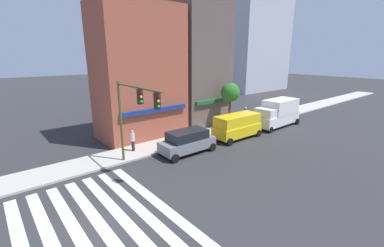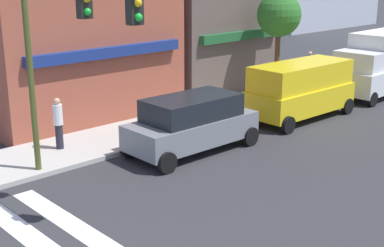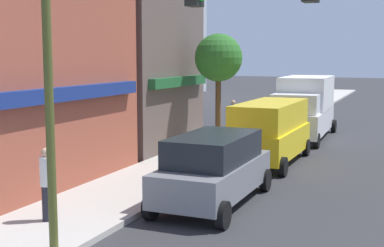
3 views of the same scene
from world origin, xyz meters
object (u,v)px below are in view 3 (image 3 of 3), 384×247
(suv_grey, at_px, (214,167))
(street_tree, at_px, (218,59))
(box_truck_white, at_px, (304,106))
(pedestrian_blue_shirt, at_px, (233,117))
(traffic_signal, at_px, (144,33))
(pedestrian_white_shirt, at_px, (47,183))
(van_yellow, at_px, (270,130))

(suv_grey, height_order, street_tree, street_tree)
(box_truck_white, relative_size, pedestrian_blue_shirt, 3.54)
(suv_grey, distance_m, street_tree, 9.05)
(box_truck_white, xyz_separation_m, street_tree, (-4.84, 2.80, 2.36))
(traffic_signal, xyz_separation_m, pedestrian_white_shirt, (1.47, 3.41, -3.40))
(pedestrian_white_shirt, relative_size, street_tree, 0.36)
(suv_grey, height_order, pedestrian_white_shirt, suv_grey)
(van_yellow, height_order, pedestrian_white_shirt, van_yellow)
(street_tree, bearing_deg, suv_grey, -160.93)
(suv_grey, distance_m, pedestrian_blue_shirt, 11.73)
(van_yellow, height_order, street_tree, street_tree)
(van_yellow, xyz_separation_m, street_tree, (1.95, 2.80, 2.66))
(suv_grey, height_order, pedestrian_blue_shirt, suv_grey)
(pedestrian_white_shirt, height_order, street_tree, street_tree)
(pedestrian_white_shirt, xyz_separation_m, street_tree, (11.48, -0.19, 2.88))
(suv_grey, height_order, box_truck_white, box_truck_white)
(traffic_signal, relative_size, van_yellow, 1.21)
(pedestrian_white_shirt, bearing_deg, suv_grey, 26.11)
(traffic_signal, height_order, pedestrian_white_shirt, traffic_signal)
(suv_grey, xyz_separation_m, box_truck_white, (12.94, -0.00, 0.56))
(suv_grey, bearing_deg, box_truck_white, 0.76)
(pedestrian_blue_shirt, bearing_deg, traffic_signal, 156.06)
(pedestrian_white_shirt, bearing_deg, box_truck_white, 57.21)
(traffic_signal, xyz_separation_m, box_truck_white, (17.79, 0.42, -2.89))
(box_truck_white, bearing_deg, traffic_signal, 179.72)
(van_yellow, bearing_deg, street_tree, 56.35)
(street_tree, bearing_deg, pedestrian_blue_shirt, 6.51)
(suv_grey, distance_m, van_yellow, 6.16)
(traffic_signal, height_order, box_truck_white, traffic_signal)
(box_truck_white, bearing_deg, van_yellow, 178.35)
(suv_grey, bearing_deg, van_yellow, 0.76)
(pedestrian_white_shirt, bearing_deg, pedestrian_blue_shirt, 68.28)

